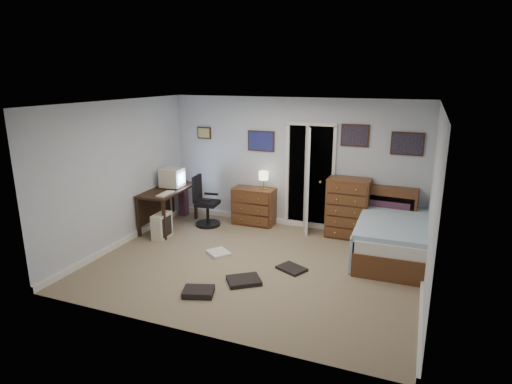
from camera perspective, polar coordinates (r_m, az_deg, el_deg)
floor at (r=6.87m, az=-0.19°, el=-9.66°), size 5.00×4.00×0.02m
computer_desk at (r=8.50m, az=-12.19°, el=-0.72°), size 0.69×1.37×0.77m
crt_monitor at (r=8.47m, az=-11.11°, el=1.87°), size 0.42×0.39×0.37m
keyboard at (r=8.02m, az=-12.00°, el=-0.24°), size 0.18×0.42×0.02m
pc_tower at (r=8.02m, az=-12.43°, el=-4.43°), size 0.23×0.44×0.46m
office_chair at (r=8.50m, az=-6.84°, el=-1.92°), size 0.54×0.54×1.01m
media_stack at (r=9.18m, az=-9.66°, el=-0.75°), size 0.16×0.16×0.77m
low_dresser at (r=8.52m, az=-0.26°, el=-1.90°), size 0.84×0.44×0.74m
table_lamp at (r=8.29m, az=1.02°, el=2.12°), size 0.19×0.19×0.36m
doorway at (r=8.50m, az=7.67°, el=2.34°), size 0.96×1.12×2.05m
tall_dresser at (r=7.98m, az=12.15°, el=-2.09°), size 0.76×0.45×1.11m
headboard_bookcase at (r=8.02m, az=16.75°, el=-2.54°), size 1.11×0.35×0.98m
bed at (r=7.43m, az=17.77°, el=-5.63°), size 1.18×2.14×0.69m
wall_posters at (r=8.04m, az=8.89°, el=6.95°), size 4.38×0.04×0.60m
floor_clutter at (r=6.42m, az=-3.08°, el=-11.15°), size 1.80×1.76×0.08m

